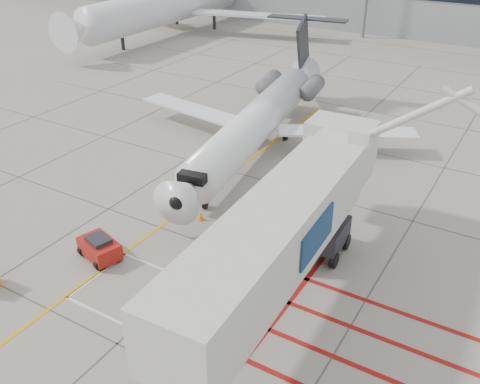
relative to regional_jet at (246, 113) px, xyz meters
The scene contains 8 objects.
ground_plane 14.74m from the regional_jet, 73.17° to the right, with size 260.00×260.00×0.00m, color gray.
regional_jet is the anchor object (origin of this frame).
jet_bridge 16.15m from the regional_jet, 55.94° to the right, with size 9.36×19.77×7.91m, color silver, non-canonical shape.
pushback_tug 13.87m from the regional_jet, 93.17° to the right, with size 2.24×1.40×1.31m, color #A1180F, non-canonical shape.
baggage_cart 12.62m from the regional_jet, 63.79° to the right, with size 2.05×1.30×1.30m, color #56565B, non-canonical shape.
ground_power_unit 11.74m from the regional_jet, 49.15° to the right, with size 2.61×1.52×2.07m, color #B8B7AF, non-canonical shape.
cone_nose 8.69m from the regional_jet, 78.58° to the right, with size 0.38×0.38×0.53m, color orange.
cone_side 11.94m from the regional_jet, 51.35° to the right, with size 0.34×0.34×0.48m, color #F4580C.
Camera 1 is at (12.86, -15.42, 16.42)m, focal length 40.00 mm.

